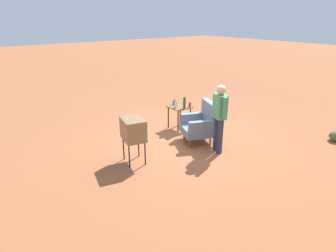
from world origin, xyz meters
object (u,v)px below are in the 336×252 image
Objects in this scene: armchair at (201,123)px; tv_on_stand at (133,130)px; soda_can_red at (190,104)px; soda_can_blue at (174,102)px; bottle_wine_green at (184,103)px; side_table at (179,110)px; person_standing at (219,115)px; flower_vase at (176,103)px.

armchair is 1.03× the size of tv_on_stand.
soda_can_blue is at bearing -151.17° from soda_can_red.
tv_on_stand is 3.22× the size of bottle_wine_green.
bottle_wine_green is at bearing -2.11° from side_table.
tv_on_stand is at bearing -111.88° from person_standing.
person_standing is 1.53m from bottle_wine_green.
armchair reaches higher than tv_on_stand.
flower_vase reaches higher than soda_can_red.
flower_vase is at bearing -113.55° from soda_can_red.
side_table is 2.10× the size of bottle_wine_green.
armchair is at bearing 1.16° from flower_vase.
flower_vase is (-1.02, -0.02, 0.32)m from armchair.
armchair is 8.69× the size of soda_can_blue.
person_standing is 1.62m from soda_can_red.
tv_on_stand is at bearing -64.99° from side_table.
armchair is at bearing 88.01° from tv_on_stand.
armchair is 1.31m from soda_can_blue.
bottle_wine_green is (-0.76, 2.10, 0.05)m from tv_on_stand.
tv_on_stand is at bearing -91.99° from armchair.
soda_can_blue is (-1.22, 2.09, -0.05)m from tv_on_stand.
armchair reaches higher than soda_can_blue.
bottle_wine_green is at bearing -83.08° from soda_can_red.
flower_vase reaches higher than side_table.
side_table is 5.51× the size of soda_can_blue.
bottle_wine_green is (0.03, -0.23, 0.10)m from soda_can_red.
soda_can_red is at bearing 163.71° from person_standing.
person_standing is 1.99m from soda_can_blue.
tv_on_stand reaches higher than flower_vase.
soda_can_blue is 0.31m from flower_vase.
tv_on_stand is 3.89× the size of flower_vase.
flower_vase is at bearing -178.84° from armchair.
soda_can_blue and soda_can_red have the same top height.
flower_vase is at bearing -77.86° from side_table.
bottle_wine_green reaches higher than soda_can_red.
person_standing is 6.19× the size of flower_vase.
person_standing is 1.71m from flower_vase.
armchair is 0.90m from bottle_wine_green.
soda_can_red is 0.25m from bottle_wine_green.
bottle_wine_green is 1.21× the size of flower_vase.
side_table is 0.35m from bottle_wine_green.
side_table is (-1.05, 0.13, 0.07)m from armchair.
side_table is at bearing 172.57° from person_standing.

